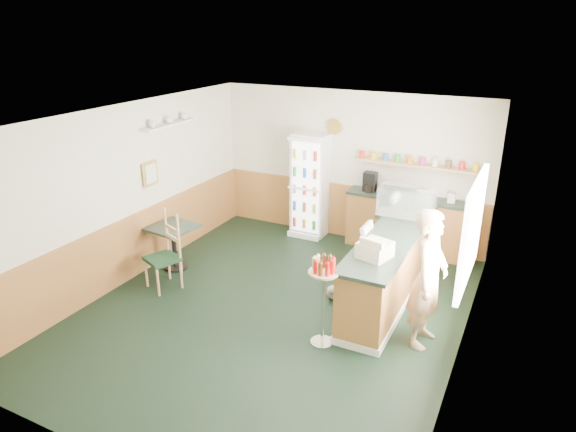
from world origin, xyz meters
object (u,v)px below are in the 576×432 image
Objects in this scene: display_case at (407,203)px; cafe_chair at (166,247)px; cash_register at (375,250)px; shopkeeper at (428,279)px; drinks_fridge at (310,186)px; cafe_table at (174,239)px; condiment_stand at (323,287)px.

display_case is 3.69m from cafe_chair.
cash_register is 0.74m from shopkeeper.
drinks_fridge is 2.71m from cafe_table.
drinks_fridge is at bearing 154.43° from display_case.
drinks_fridge is 3.56m from condiment_stand.
condiment_stand is at bearing -63.06° from drinks_fridge.
cash_register is at bearing 56.85° from condiment_stand.
shopkeeper is at bearing -66.29° from display_case.
display_case is 1.78m from shopkeeper.
cafe_chair reaches higher than cafe_table.
drinks_fridge is 5.10× the size of cash_register.
shopkeeper is at bearing -43.20° from drinks_fridge.
drinks_fridge reaches higher than condiment_stand.
shopkeeper is at bearing 10.82° from cash_register.
display_case reaches higher than cash_register.
display_case is 2.28m from condiment_stand.
drinks_fridge is at bearing 52.13° from shopkeeper.
cafe_chair is (-3.84, -0.24, -0.27)m from shopkeeper.
shopkeeper is at bearing -3.72° from cafe_table.
drinks_fridge is 1.61× the size of cafe_chair.
cash_register is at bearing -3.69° from cafe_table.
cafe_chair is at bearing -62.85° from cafe_table.
drinks_fridge is 2.30× the size of display_case.
shopkeeper reaches higher than cafe_chair.
cash_register is 0.51× the size of cafe_table.
drinks_fridge reaches higher than cash_register.
drinks_fridge is 3.24m from cash_register.
drinks_fridge reaches higher than display_case.
shopkeeper reaches higher than condiment_stand.
drinks_fridge reaches higher than cafe_chair.
display_case is 3.72m from cafe_table.
cash_register reaches higher than cafe_chair.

